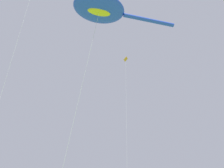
# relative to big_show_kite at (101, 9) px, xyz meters

# --- Properties ---
(big_show_kite) EXTENTS (8.89, 11.18, 20.33)m
(big_show_kite) POSITION_rel_big_show_kite_xyz_m (0.00, 0.00, 0.00)
(big_show_kite) COLOR blue
(big_show_kite) RESTS_ON ground
(small_kite_delta_white) EXTENTS (4.23, 0.88, 22.57)m
(small_kite_delta_white) POSITION_rel_big_show_kite_xyz_m (12.67, 1.17, 0.36)
(small_kite_delta_white) COLOR orange
(small_kite_delta_white) RESTS_ON ground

